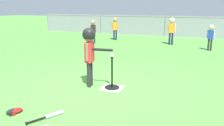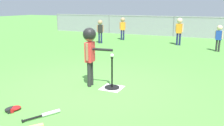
{
  "view_description": "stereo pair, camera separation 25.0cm",
  "coord_description": "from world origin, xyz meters",
  "px_view_note": "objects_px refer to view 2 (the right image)",
  "views": [
    {
      "loc": [
        2.09,
        -4.18,
        1.71
      ],
      "look_at": [
        0.36,
        0.2,
        0.55
      ],
      "focal_mm": 37.41,
      "sensor_mm": 36.0,
      "label": 1
    },
    {
      "loc": [
        2.32,
        -4.09,
        1.71
      ],
      "look_at": [
        0.36,
        0.2,
        0.55
      ],
      "focal_mm": 37.41,
      "sensor_mm": 36.0,
      "label": 2
    }
  ],
  "objects_px": {
    "spare_bat_silver": "(47,114)",
    "fielder_near_left": "(123,26)",
    "fielder_deep_center": "(219,35)",
    "baseball_on_tee": "(112,55)",
    "fielder_deep_left": "(100,28)",
    "glove_tossed_aside": "(14,108)",
    "batter_child": "(90,45)",
    "batting_tee": "(112,83)",
    "fielder_near_right": "(179,28)",
    "glove_near_bats": "(11,109)"
  },
  "relations": [
    {
      "from": "batter_child",
      "to": "fielder_deep_center",
      "type": "distance_m",
      "value": 5.96
    },
    {
      "from": "spare_bat_silver",
      "to": "glove_tossed_aside",
      "type": "xyz_separation_m",
      "value": [
        -0.63,
        -0.07,
        0.01
      ]
    },
    {
      "from": "batting_tee",
      "to": "spare_bat_silver",
      "type": "relative_size",
      "value": 1.2
    },
    {
      "from": "spare_bat_silver",
      "to": "batting_tee",
      "type": "bearing_deg",
      "value": 75.74
    },
    {
      "from": "baseball_on_tee",
      "to": "fielder_near_right",
      "type": "bearing_deg",
      "value": 86.56
    },
    {
      "from": "batting_tee",
      "to": "fielder_near_right",
      "type": "xyz_separation_m",
      "value": [
        0.38,
        6.25,
        0.66
      ]
    },
    {
      "from": "batting_tee",
      "to": "baseball_on_tee",
      "type": "height_order",
      "value": "baseball_on_tee"
    },
    {
      "from": "baseball_on_tee",
      "to": "fielder_deep_left",
      "type": "xyz_separation_m",
      "value": [
        -3.02,
        5.3,
        -0.02
      ]
    },
    {
      "from": "baseball_on_tee",
      "to": "batter_child",
      "type": "distance_m",
      "value": 0.53
    },
    {
      "from": "baseball_on_tee",
      "to": "fielder_near_right",
      "type": "xyz_separation_m",
      "value": [
        0.38,
        6.25,
        0.06
      ]
    },
    {
      "from": "spare_bat_silver",
      "to": "fielder_deep_center",
      "type": "bearing_deg",
      "value": 71.07
    },
    {
      "from": "baseball_on_tee",
      "to": "fielder_near_right",
      "type": "height_order",
      "value": "fielder_near_right"
    },
    {
      "from": "batter_child",
      "to": "fielder_deep_left",
      "type": "xyz_separation_m",
      "value": [
        -2.53,
        5.36,
        -0.21
      ]
    },
    {
      "from": "batter_child",
      "to": "fielder_near_left",
      "type": "height_order",
      "value": "batter_child"
    },
    {
      "from": "glove_tossed_aside",
      "to": "fielder_deep_left",
      "type": "bearing_deg",
      "value": 105.84
    },
    {
      "from": "batter_child",
      "to": "glove_tossed_aside",
      "type": "distance_m",
      "value": 1.92
    },
    {
      "from": "glove_tossed_aside",
      "to": "fielder_near_right",
      "type": "bearing_deg",
      "value": 79.89
    },
    {
      "from": "baseball_on_tee",
      "to": "fielder_deep_left",
      "type": "bearing_deg",
      "value": 119.65
    },
    {
      "from": "fielder_deep_center",
      "to": "fielder_deep_left",
      "type": "relative_size",
      "value": 0.94
    },
    {
      "from": "fielder_near_left",
      "to": "fielder_deep_left",
      "type": "relative_size",
      "value": 1.06
    },
    {
      "from": "fielder_near_left",
      "to": "glove_near_bats",
      "type": "relative_size",
      "value": 4.3
    },
    {
      "from": "batter_child",
      "to": "spare_bat_silver",
      "type": "relative_size",
      "value": 2.25
    },
    {
      "from": "batter_child",
      "to": "fielder_deep_center",
      "type": "relative_size",
      "value": 1.26
    },
    {
      "from": "fielder_near_left",
      "to": "fielder_deep_center",
      "type": "relative_size",
      "value": 1.13
    },
    {
      "from": "batting_tee",
      "to": "glove_tossed_aside",
      "type": "bearing_deg",
      "value": -121.69
    },
    {
      "from": "batter_child",
      "to": "fielder_deep_center",
      "type": "height_order",
      "value": "batter_child"
    },
    {
      "from": "fielder_deep_center",
      "to": "batter_child",
      "type": "bearing_deg",
      "value": -114.48
    },
    {
      "from": "batting_tee",
      "to": "spare_bat_silver",
      "type": "bearing_deg",
      "value": -104.26
    },
    {
      "from": "fielder_near_right",
      "to": "spare_bat_silver",
      "type": "height_order",
      "value": "fielder_near_right"
    },
    {
      "from": "spare_bat_silver",
      "to": "fielder_near_left",
      "type": "bearing_deg",
      "value": 103.94
    },
    {
      "from": "fielder_deep_left",
      "to": "glove_tossed_aside",
      "type": "xyz_separation_m",
      "value": [
        1.98,
        -6.98,
        -0.65
      ]
    },
    {
      "from": "fielder_near_left",
      "to": "batter_child",
      "type": "bearing_deg",
      "value": -73.64
    },
    {
      "from": "fielder_near_left",
      "to": "glove_tossed_aside",
      "type": "bearing_deg",
      "value": -80.28
    },
    {
      "from": "batting_tee",
      "to": "glove_tossed_aside",
      "type": "xyz_separation_m",
      "value": [
        -1.04,
        -1.68,
        -0.07
      ]
    },
    {
      "from": "batter_child",
      "to": "glove_near_bats",
      "type": "relative_size",
      "value": 4.81
    },
    {
      "from": "spare_bat_silver",
      "to": "glove_near_bats",
      "type": "height_order",
      "value": "glove_near_bats"
    },
    {
      "from": "fielder_deep_left",
      "to": "glove_near_bats",
      "type": "xyz_separation_m",
      "value": [
        1.95,
        -7.02,
        -0.65
      ]
    },
    {
      "from": "batting_tee",
      "to": "baseball_on_tee",
      "type": "bearing_deg",
      "value": 90.0
    },
    {
      "from": "fielder_deep_center",
      "to": "glove_tossed_aside",
      "type": "height_order",
      "value": "fielder_deep_center"
    },
    {
      "from": "baseball_on_tee",
      "to": "fielder_near_left",
      "type": "bearing_deg",
      "value": 110.22
    },
    {
      "from": "batter_child",
      "to": "spare_bat_silver",
      "type": "height_order",
      "value": "batter_child"
    },
    {
      "from": "batting_tee",
      "to": "batter_child",
      "type": "bearing_deg",
      "value": -173.21
    },
    {
      "from": "baseball_on_tee",
      "to": "spare_bat_silver",
      "type": "relative_size",
      "value": 0.13
    },
    {
      "from": "baseball_on_tee",
      "to": "spare_bat_silver",
      "type": "bearing_deg",
      "value": -104.26
    },
    {
      "from": "fielder_deep_center",
      "to": "glove_near_bats",
      "type": "xyz_separation_m",
      "value": [
        -3.05,
        -7.07,
        -0.61
      ]
    },
    {
      "from": "baseball_on_tee",
      "to": "glove_tossed_aside",
      "type": "distance_m",
      "value": 2.09
    },
    {
      "from": "fielder_deep_center",
      "to": "baseball_on_tee",
      "type": "bearing_deg",
      "value": -110.29
    },
    {
      "from": "fielder_near_left",
      "to": "fielder_deep_center",
      "type": "distance_m",
      "value": 4.66
    },
    {
      "from": "spare_bat_silver",
      "to": "glove_tossed_aside",
      "type": "relative_size",
      "value": 2.11
    },
    {
      "from": "baseball_on_tee",
      "to": "fielder_deep_center",
      "type": "bearing_deg",
      "value": 69.71
    }
  ]
}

